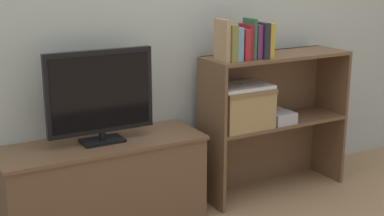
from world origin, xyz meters
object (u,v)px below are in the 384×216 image
tv (100,94)px  book_olive (228,43)px  book_tan (222,40)px  book_skyblue (234,44)px  book_crimson (241,44)px  book_mustard (266,40)px  laptop (241,86)px  book_charcoal (260,40)px  magazine_stack (276,116)px  tv_stand (104,185)px  book_forest (250,39)px  storage_basket_left (241,106)px  book_plum (254,41)px  book_maroon (246,42)px

tv → book_olive: book_olive is taller
book_tan → book_skyblue: size_ratio=1.25×
book_crimson → book_mustard: book_mustard is taller
laptop → tv: bearing=177.0°
tv → book_charcoal: book_charcoal is taller
tv → book_crimson: book_crimson is taller
book_tan → book_olive: 0.04m
magazine_stack → book_crimson: bearing=-175.7°
book_skyblue → book_tan: bearing=-180.0°
book_olive → tv_stand: bearing=173.6°
laptop → tv_stand: bearing=176.9°
tv_stand → book_olive: book_olive is taller
tv → book_crimson: bearing=-5.6°
book_forest → magazine_stack: bearing=5.4°
book_charcoal → book_olive: bearing=180.0°
book_tan → book_skyblue: bearing=0.0°
book_forest → storage_basket_left: 0.40m
book_crimson → book_plum: (0.09, -0.00, 0.01)m
book_olive → book_skyblue: (0.04, 0.00, -0.01)m
storage_basket_left → book_mustard: bearing=-14.3°
book_skyblue → storage_basket_left: bearing=24.8°
book_crimson → laptop: 0.26m
book_olive → book_plum: size_ratio=1.05×
book_tan → book_forest: book_tan is taller
book_mustard → storage_basket_left: size_ratio=0.59×
book_charcoal → book_mustard: bearing=0.0°
book_crimson → storage_basket_left: 0.38m
book_plum → book_mustard: (0.08, 0.00, 0.00)m
tv → laptop: tv is taller
book_olive → book_forest: size_ratio=0.89×
book_forest → book_plum: bearing=-0.0°
book_tan → book_maroon: (0.16, 0.00, -0.02)m
storage_basket_left → magazine_stack: storage_basket_left is taller
book_maroon → book_charcoal: book_charcoal is taller
book_forest → laptop: size_ratio=0.68×
book_skyblue → book_maroon: (0.08, 0.00, 0.01)m
magazine_stack → book_skyblue: bearing=-176.2°
book_crimson → book_mustard: 0.17m
book_olive → book_forest: (0.15, 0.00, 0.01)m
book_olive → book_skyblue: 0.05m
book_tan → book_crimson: book_tan is taller
book_tan → book_skyblue: book_tan is taller
tv → laptop: bearing=-3.0°
storage_basket_left → book_olive: bearing=-163.6°
book_skyblue → laptop: 0.27m
book_olive → book_skyblue: bearing=0.0°
book_skyblue → book_maroon: bearing=0.0°
book_charcoal → storage_basket_left: bearing=159.7°
book_olive → book_forest: bearing=0.0°
book_skyblue → book_forest: book_forest is taller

